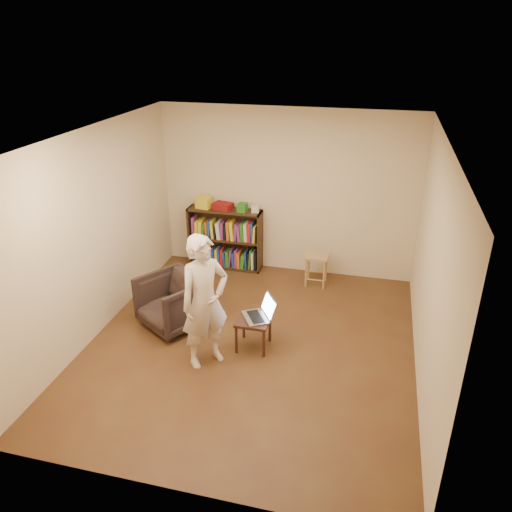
% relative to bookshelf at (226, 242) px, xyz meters
% --- Properties ---
extents(floor, '(4.50, 4.50, 0.00)m').
position_rel_bookshelf_xyz_m(floor, '(0.97, -2.09, -0.44)').
color(floor, '#4C2718').
rests_on(floor, ground).
extents(ceiling, '(4.50, 4.50, 0.00)m').
position_rel_bookshelf_xyz_m(ceiling, '(0.97, -2.09, 2.16)').
color(ceiling, white).
rests_on(ceiling, wall_back).
extents(wall_back, '(4.00, 0.00, 4.00)m').
position_rel_bookshelf_xyz_m(wall_back, '(0.97, 0.16, 0.86)').
color(wall_back, beige).
rests_on(wall_back, floor).
extents(wall_left, '(0.00, 4.50, 4.50)m').
position_rel_bookshelf_xyz_m(wall_left, '(-1.03, -2.09, 0.86)').
color(wall_left, beige).
rests_on(wall_left, floor).
extents(wall_right, '(0.00, 4.50, 4.50)m').
position_rel_bookshelf_xyz_m(wall_right, '(2.97, -2.09, 0.86)').
color(wall_right, beige).
rests_on(wall_right, floor).
extents(bookshelf, '(1.20, 0.30, 1.00)m').
position_rel_bookshelf_xyz_m(bookshelf, '(0.00, 0.00, 0.00)').
color(bookshelf, black).
rests_on(bookshelf, floor).
extents(box_yellow, '(0.25, 0.20, 0.18)m').
position_rel_bookshelf_xyz_m(box_yellow, '(-0.34, -0.02, 0.65)').
color(box_yellow, yellow).
rests_on(box_yellow, bookshelf).
extents(red_cloth, '(0.34, 0.28, 0.10)m').
position_rel_bookshelf_xyz_m(red_cloth, '(-0.03, 0.01, 0.61)').
color(red_cloth, maroon).
rests_on(red_cloth, bookshelf).
extents(box_green, '(0.15, 0.15, 0.14)m').
position_rel_bookshelf_xyz_m(box_green, '(0.30, -0.04, 0.63)').
color(box_green, '#28731E').
rests_on(box_green, bookshelf).
extents(box_white, '(0.14, 0.14, 0.09)m').
position_rel_bookshelf_xyz_m(box_white, '(0.50, -0.01, 0.61)').
color(box_white, silver).
rests_on(box_white, bookshelf).
extents(stool, '(0.35, 0.35, 0.50)m').
position_rel_bookshelf_xyz_m(stool, '(1.54, -0.27, -0.04)').
color(stool, tan).
rests_on(stool, floor).
extents(armchair, '(1.05, 1.06, 0.71)m').
position_rel_bookshelf_xyz_m(armchair, '(-0.15, -1.89, -0.09)').
color(armchair, '#312521').
rests_on(armchair, floor).
extents(side_table, '(0.40, 0.40, 0.40)m').
position_rel_bookshelf_xyz_m(side_table, '(1.01, -2.12, -0.10)').
color(side_table, black).
rests_on(side_table, floor).
extents(laptop, '(0.49, 0.50, 0.27)m').
position_rel_bookshelf_xyz_m(laptop, '(1.09, -2.06, 0.03)').
color(laptop, '#ACABB0').
rests_on(laptop, side_table).
extents(person, '(0.69, 0.70, 1.62)m').
position_rel_bookshelf_xyz_m(person, '(0.55, -2.53, 0.37)').
color(person, beige).
rests_on(person, floor).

